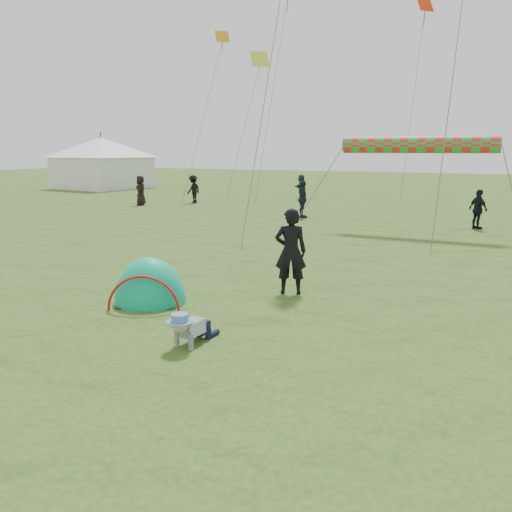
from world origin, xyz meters
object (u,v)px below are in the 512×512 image
at_px(crawling_toddler, 189,327).
at_px(event_marquee, 102,161).
at_px(standing_adult, 291,251).
at_px(popup_tent, 150,303).

xyz_separation_m(crawling_toddler, event_marquee, (-25.72, 26.33, 1.95)).
bearing_deg(standing_adult, popup_tent, 16.66).
xyz_separation_m(popup_tent, standing_adult, (2.35, 1.91, 0.95)).
bearing_deg(crawling_toddler, popup_tent, 147.48).
bearing_deg(popup_tent, standing_adult, 15.96).
height_order(crawling_toddler, event_marquee, event_marquee).
bearing_deg(event_marquee, popup_tent, -39.18).
relative_size(crawling_toddler, standing_adult, 0.42).
height_order(crawling_toddler, popup_tent, popup_tent).
bearing_deg(standing_adult, crawling_toddler, 61.63).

